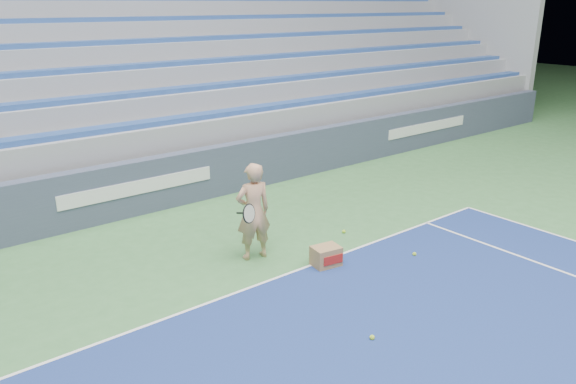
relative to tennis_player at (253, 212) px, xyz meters
name	(u,v)px	position (x,y,z in m)	size (l,w,h in m)	color
sponsor_barrier	(136,187)	(-0.62, 3.17, -0.27)	(30.00, 0.32, 1.10)	#3C455C
bleachers	(39,70)	(-0.62, 8.88, 1.54)	(31.00, 9.15, 7.30)	gray
tennis_player	(253,212)	(0.00, 0.00, 0.00)	(0.94, 0.87, 1.64)	tan
ball_box	(326,256)	(0.73, -0.98, -0.66)	(0.49, 0.41, 0.33)	#947147
tennis_ball_0	(344,231)	(1.90, -0.18, -0.79)	(0.07, 0.07, 0.07)	#B2DA2C
tennis_ball_1	(414,254)	(2.14, -1.64, -0.79)	(0.07, 0.07, 0.07)	#B2DA2C
tennis_ball_2	(372,337)	(-0.24, -2.91, -0.79)	(0.07, 0.07, 0.07)	#B2DA2C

